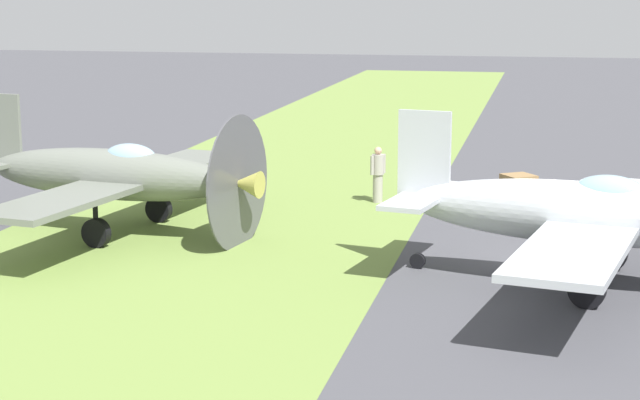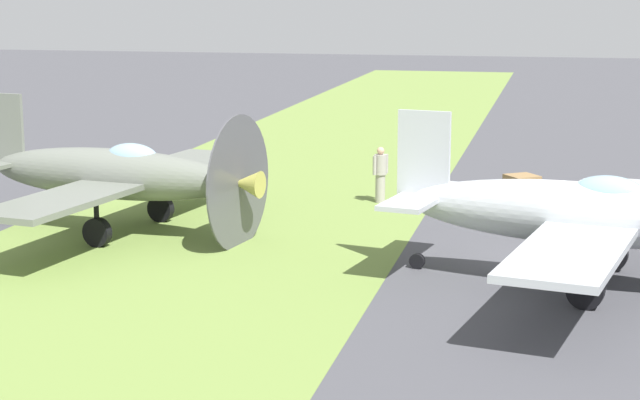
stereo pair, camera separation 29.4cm
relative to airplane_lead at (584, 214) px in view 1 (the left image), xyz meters
name	(u,v)px [view 1 (the left image)]	position (x,y,z in m)	size (l,w,h in m)	color
ground_plane	(563,268)	(-1.49, -0.38, -1.64)	(160.00, 160.00, 0.00)	#424247
grass_verge	(183,248)	(-1.49, -9.82, -1.63)	(120.00, 11.00, 0.01)	olive
airplane_lead	(584,214)	(0.00, 0.00, 0.00)	(11.06, 8.83, 3.91)	#B2B7BC
airplane_wingman	(115,175)	(-2.72, -12.12, -0.05)	(10.75, 8.55, 3.80)	slate
ground_crew_chief	(378,173)	(-8.30, -5.90, -0.73)	(0.54, 0.41, 1.73)	#9E998E
supply_crate	(519,185)	(-10.54, -1.70, -1.32)	(0.90, 0.90, 0.64)	olive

